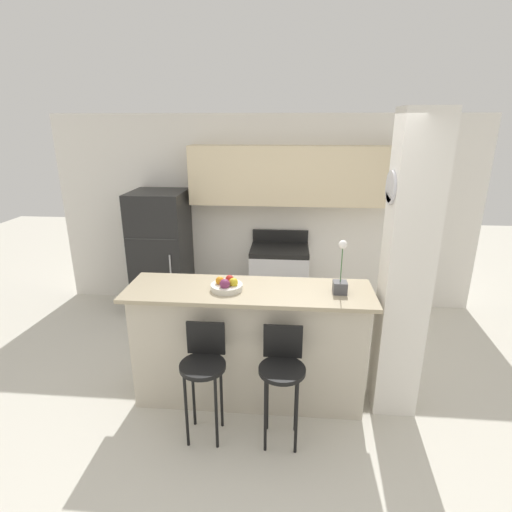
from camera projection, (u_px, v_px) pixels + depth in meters
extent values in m
plane|color=beige|center=(249.00, 395.00, 3.75)|extent=(14.00, 14.00, 0.00)
cube|color=white|center=(265.00, 214.00, 5.36)|extent=(5.60, 0.06, 2.55)
cube|color=beige|center=(293.00, 176.00, 4.98)|extent=(2.59, 0.32, 0.73)
cube|color=white|center=(281.00, 195.00, 5.09)|extent=(0.67, 0.28, 0.12)
cube|color=white|center=(406.00, 273.00, 3.24)|extent=(0.36, 0.32, 2.55)
cylinder|color=silver|center=(391.00, 188.00, 3.03)|extent=(0.02, 0.26, 0.26)
cylinder|color=white|center=(390.00, 187.00, 3.03)|extent=(0.01, 0.23, 0.23)
cube|color=beige|center=(249.00, 346.00, 3.59)|extent=(2.00, 0.51, 1.05)
cube|color=tan|center=(249.00, 291.00, 3.42)|extent=(2.12, 0.63, 0.04)
cube|color=black|center=(163.00, 272.00, 5.31)|extent=(0.68, 0.69, 1.10)
cube|color=black|center=(158.00, 212.00, 5.05)|extent=(0.68, 0.69, 0.52)
cube|color=#333333|center=(151.00, 239.00, 4.81)|extent=(0.65, 0.01, 0.01)
cylinder|color=#B2B2B7|center=(171.00, 278.00, 4.94)|extent=(0.02, 0.02, 0.61)
cube|color=silver|center=(279.00, 283.00, 5.28)|extent=(0.74, 0.60, 0.85)
cube|color=black|center=(280.00, 250.00, 5.14)|extent=(0.74, 0.60, 0.06)
cube|color=black|center=(280.00, 236.00, 5.36)|extent=(0.74, 0.04, 0.16)
cube|color=black|center=(278.00, 289.00, 4.98)|extent=(0.45, 0.01, 0.27)
cylinder|color=black|center=(203.00, 366.00, 3.07)|extent=(0.36, 0.36, 0.03)
cube|color=black|center=(206.00, 338.00, 3.16)|extent=(0.31, 0.02, 0.28)
cylinder|color=black|center=(186.00, 412.00, 3.08)|extent=(0.02, 0.02, 0.64)
cylinder|color=black|center=(216.00, 413.00, 3.06)|extent=(0.02, 0.02, 0.64)
cylinder|color=black|center=(193.00, 392.00, 3.30)|extent=(0.02, 0.02, 0.64)
cylinder|color=black|center=(221.00, 394.00, 3.28)|extent=(0.02, 0.02, 0.64)
cylinder|color=black|center=(282.00, 370.00, 3.02)|extent=(0.36, 0.36, 0.03)
cube|color=black|center=(283.00, 341.00, 3.11)|extent=(0.31, 0.02, 0.28)
cylinder|color=black|center=(265.00, 416.00, 3.03)|extent=(0.02, 0.02, 0.64)
cylinder|color=black|center=(296.00, 418.00, 3.01)|extent=(0.02, 0.02, 0.64)
cylinder|color=black|center=(267.00, 396.00, 3.25)|extent=(0.02, 0.02, 0.64)
cylinder|color=black|center=(296.00, 398.00, 3.23)|extent=(0.02, 0.02, 0.64)
cube|color=#4C4C51|center=(340.00, 287.00, 3.32)|extent=(0.11, 0.11, 0.10)
cylinder|color=#386633|center=(342.00, 265.00, 3.26)|extent=(0.01, 0.01, 0.30)
sphere|color=white|center=(343.00, 244.00, 3.20)|extent=(0.07, 0.07, 0.07)
cylinder|color=silver|center=(227.00, 287.00, 3.39)|extent=(0.27, 0.27, 0.05)
sphere|color=gold|center=(233.00, 282.00, 3.36)|extent=(0.08, 0.08, 0.08)
sphere|color=red|center=(230.00, 279.00, 3.43)|extent=(0.07, 0.07, 0.07)
sphere|color=orange|center=(220.00, 281.00, 3.39)|extent=(0.07, 0.07, 0.07)
sphere|color=#7A2D56|center=(225.00, 284.00, 3.32)|extent=(0.09, 0.09, 0.09)
cylinder|color=#59595B|center=(202.00, 306.00, 5.15)|extent=(0.28, 0.28, 0.38)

